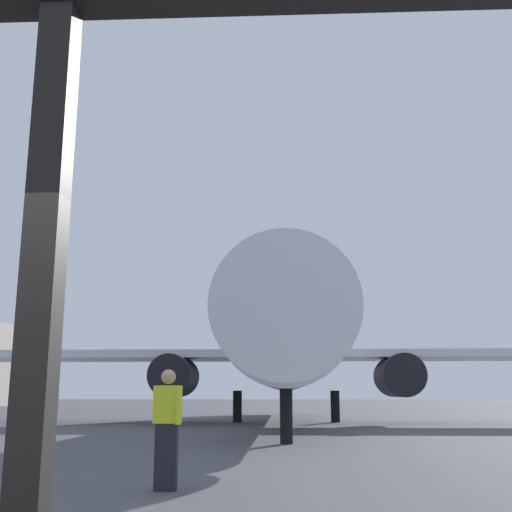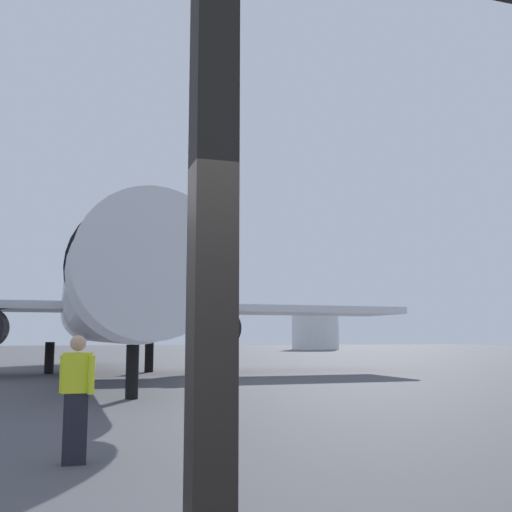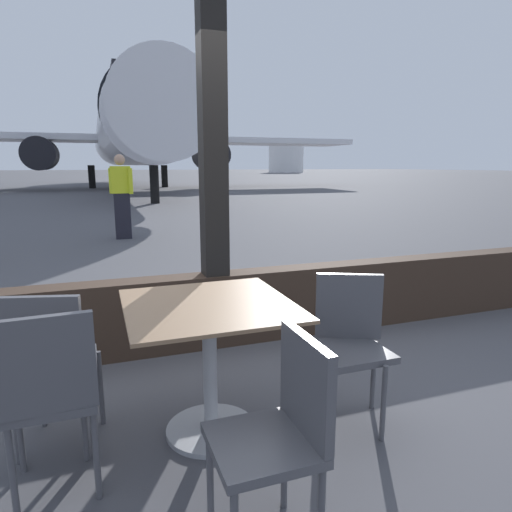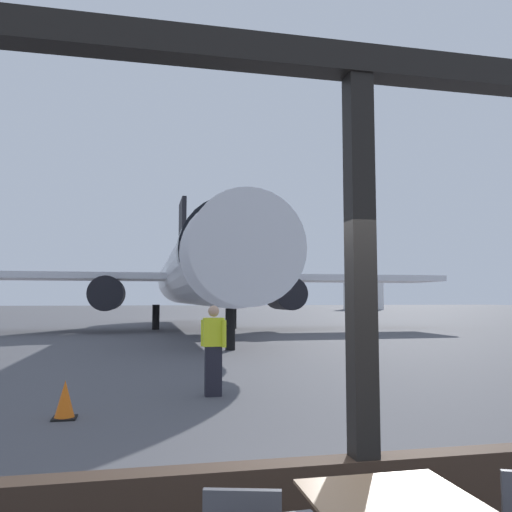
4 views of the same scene
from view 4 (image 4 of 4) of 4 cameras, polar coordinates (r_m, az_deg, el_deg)
The scene contains 6 objects.
ground_plane at distance 44.00m, azimuth -9.94°, elevation -7.11°, with size 220.00×220.00×0.00m, color #4C4C51.
window_frame at distance 4.31m, azimuth 11.58°, elevation -10.73°, with size 8.55×0.24×3.96m.
airplane at distance 31.12m, azimuth -6.39°, elevation -1.79°, with size 31.08×31.74×10.42m.
ground_crew_worker at distance 10.24m, azimuth -4.71°, elevation -10.14°, with size 0.46×0.40×1.74m.
traffic_cone at distance 8.92m, azimuth -20.28°, elevation -14.69°, with size 0.36×0.36×0.60m.
fuel_storage_tank at distance 95.81m, azimuth 11.72°, elevation -4.07°, with size 7.18×7.18×5.69m, color white.
Camera 4 is at (-1.71, -3.93, 1.87)m, focal length 36.37 mm.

